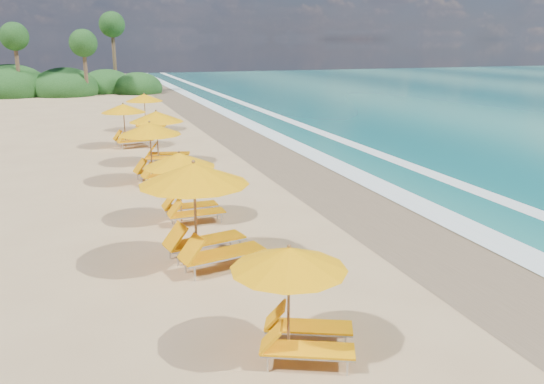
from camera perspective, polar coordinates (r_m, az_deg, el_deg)
ground at (r=15.99m, az=0.00°, el=-4.15°), size 160.00×160.00×0.00m
wet_sand at (r=17.63m, az=12.39°, el=-2.62°), size 4.00×160.00×0.01m
surf_foam at (r=19.14m, az=19.33°, el=-1.65°), size 4.00×160.00×0.01m
station_3 at (r=9.67m, az=2.66°, el=-10.36°), size 2.67×2.65×2.04m
station_4 at (r=13.40m, az=-7.07°, el=-1.49°), size 3.21×3.08×2.65m
station_5 at (r=16.88m, az=-8.83°, el=1.05°), size 2.40×2.23×2.18m
station_6 at (r=21.72m, az=-11.82°, el=4.43°), size 2.92×2.81×2.40m
station_7 at (r=24.98m, az=-11.24°, el=5.87°), size 2.97×2.87×2.40m
station_8 at (r=29.47m, az=-14.54°, el=6.94°), size 2.68×2.55×2.27m
station_9 at (r=34.58m, az=-12.59°, el=8.23°), size 2.85×2.77×2.26m
treeline at (r=60.12m, az=-24.18°, el=9.89°), size 25.80×8.80×9.74m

